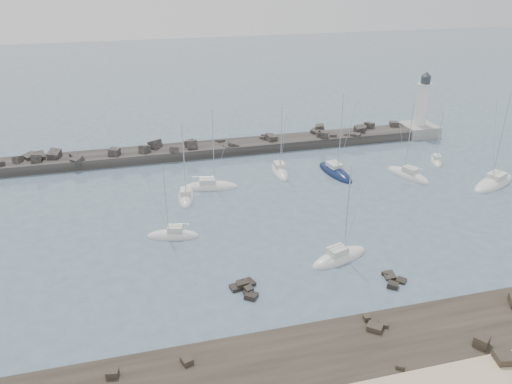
# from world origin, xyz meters

# --- Properties ---
(ground) EXTENTS (400.00, 400.00, 0.00)m
(ground) POSITION_xyz_m (0.00, 0.00, 0.00)
(ground) COLOR #4B6276
(ground) RESTS_ON ground
(rock_shelf) EXTENTS (140.00, 12.00, 1.91)m
(rock_shelf) POSITION_xyz_m (0.32, -22.00, 0.02)
(rock_shelf) COLOR black
(rock_shelf) RESTS_ON ground
(rock_cluster_near) EXTENTS (3.35, 4.44, 1.83)m
(rock_cluster_near) POSITION_xyz_m (-3.57, -8.16, 0.02)
(rock_cluster_near) COLOR black
(rock_cluster_near) RESTS_ON ground
(rock_cluster_far) EXTENTS (3.30, 3.80, 1.39)m
(rock_cluster_far) POSITION_xyz_m (14.11, -11.04, 0.00)
(rock_cluster_far) COLOR black
(rock_cluster_far) RESTS_ON ground
(breakwater) EXTENTS (115.00, 7.33, 5.34)m
(breakwater) POSITION_xyz_m (-7.81, 38.01, 0.34)
(breakwater) COLOR #2C2927
(breakwater) RESTS_ON ground
(lighthouse) EXTENTS (7.00, 7.00, 14.60)m
(lighthouse) POSITION_xyz_m (47.00, 38.00, 3.09)
(lighthouse) COLOR gray
(lighthouse) RESTS_ON ground
(sailboat_2) EXTENTS (3.81, 8.52, 13.10)m
(sailboat_2) POSITION_xyz_m (-7.12, 18.71, 0.14)
(sailboat_2) COLOR silver
(sailboat_2) RESTS_ON ground
(sailboat_3) EXTENTS (9.80, 4.59, 14.89)m
(sailboat_3) POSITION_xyz_m (-2.62, 21.48, 0.14)
(sailboat_3) COLOR silver
(sailboat_3) RESTS_ON ground
(sailboat_4) EXTENTS (7.67, 3.95, 11.88)m
(sailboat_4) POSITION_xyz_m (-10.52, 6.45, 0.15)
(sailboat_4) COLOR silver
(sailboat_4) RESTS_ON ground
(sailboat_5) EXTENTS (3.24, 8.61, 13.53)m
(sailboat_5) POSITION_xyz_m (10.80, 24.91, 0.16)
(sailboat_5) COLOR silver
(sailboat_5) RESTS_ON ground
(sailboat_6) EXTENTS (9.21, 5.29, 14.05)m
(sailboat_6) POSITION_xyz_m (9.80, -4.77, 0.16)
(sailboat_6) COLOR silver
(sailboat_6) RESTS_ON ground
(sailboat_7) EXTENTS (4.63, 10.51, 16.03)m
(sailboat_7) POSITION_xyz_m (20.45, 21.93, 0.15)
(sailboat_7) COLOR #0F1C3F
(sailboat_7) RESTS_ON ground
(sailboat_8) EXTENTS (5.96, 9.41, 14.41)m
(sailboat_8) POSITION_xyz_m (32.58, 17.46, 0.16)
(sailboat_8) COLOR silver
(sailboat_8) RESTS_ON ground
(sailboat_9) EXTENTS (11.86, 7.98, 17.87)m
(sailboat_9) POSITION_xyz_m (45.17, 10.54, 0.15)
(sailboat_9) COLOR silver
(sailboat_9) RESTS_ON ground
(sailboat_10) EXTENTS (4.51, 6.75, 10.53)m
(sailboat_10) POSITION_xyz_m (41.50, 22.43, 0.14)
(sailboat_10) COLOR silver
(sailboat_10) RESTS_ON ground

